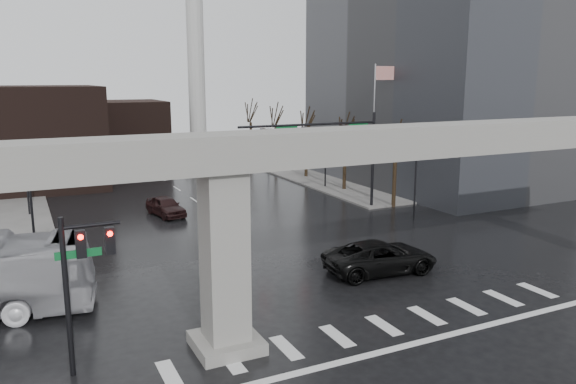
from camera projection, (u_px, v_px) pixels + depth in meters
name	position (u px, v px, depth m)	size (l,w,h in m)	color
ground	(371.00, 317.00, 25.72)	(160.00, 160.00, 0.00)	black
sidewalk_ne	(382.00, 167.00, 68.57)	(28.00, 36.00, 0.15)	slate
elevated_guideway	(399.00, 167.00, 24.89)	(48.00, 2.60, 8.70)	gray
building_far_left	(15.00, 137.00, 55.75)	(16.00, 14.00, 10.00)	black
building_far_mid	(122.00, 133.00, 69.91)	(10.00, 10.00, 8.00)	black
smokestack	(196.00, 56.00, 66.18)	(3.60, 3.60, 30.00)	#BAB9B5
signal_mast_arm	(334.00, 141.00, 44.98)	(12.12, 0.43, 8.00)	black
signal_left_pole	(81.00, 268.00, 20.10)	(2.30, 0.30, 6.00)	black
flagpole_assembly	(377.00, 115.00, 50.16)	(2.06, 0.12, 12.00)	silver
lamp_right_0	(416.00, 175.00, 43.15)	(1.22, 0.32, 5.11)	black
lamp_right_1	(325.00, 153.00, 55.49)	(1.22, 0.32, 5.11)	black
lamp_right_2	(268.00, 140.00, 67.83)	(1.22, 0.32, 5.11)	black
lamp_left_0	(32.00, 210.00, 31.59)	(1.22, 0.32, 5.11)	black
lamp_left_1	(26.00, 173.00, 43.93)	(1.22, 0.32, 5.11)	black
lamp_left_2	(22.00, 152.00, 56.27)	(1.22, 0.32, 5.11)	black
tree_right_0	(395.00, 174.00, 47.27)	(1.09, 1.58, 7.50)	black
tree_right_1	(345.00, 161.00, 54.31)	(1.09, 1.61, 7.67)	black
tree_right_2	(306.00, 151.00, 61.35)	(1.10, 1.63, 7.85)	black
tree_right_3	(276.00, 143.00, 68.39)	(1.11, 1.66, 8.02)	black
tree_right_4	(251.00, 137.00, 75.43)	(1.12, 1.69, 8.19)	black
pickup_truck	(381.00, 257.00, 31.48)	(2.99, 6.47, 1.80)	black
far_car	(166.00, 206.00, 44.51)	(1.84, 4.58, 1.56)	black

